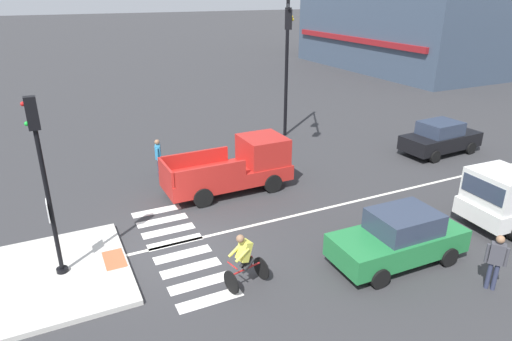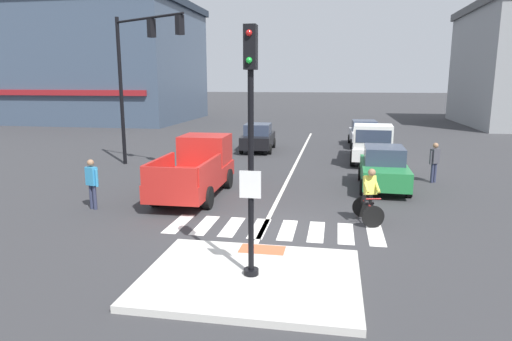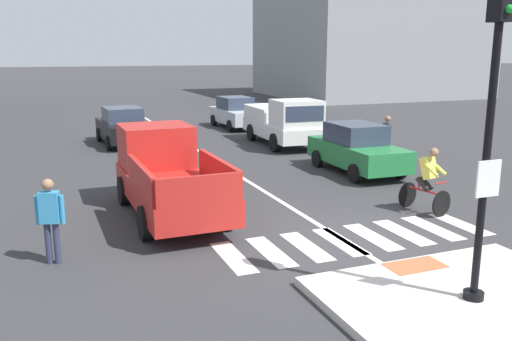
{
  "view_description": "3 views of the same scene",
  "coord_description": "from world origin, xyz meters",
  "px_view_note": "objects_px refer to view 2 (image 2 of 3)",
  "views": [
    {
      "loc": [
        12.11,
        -2.97,
        7.67
      ],
      "look_at": [
        -0.7,
        3.22,
        1.87
      ],
      "focal_mm": 31.42,
      "sensor_mm": 36.0,
      "label": 1
    },
    {
      "loc": [
        1.67,
        -11.99,
        4.19
      ],
      "look_at": [
        -1.13,
        3.62,
        0.99
      ],
      "focal_mm": 31.44,
      "sensor_mm": 36.0,
      "label": 2
    },
    {
      "loc": [
        -6.12,
        -9.32,
        3.98
      ],
      "look_at": [
        -1.25,
        2.91,
        1.06
      ],
      "focal_mm": 37.66,
      "sensor_mm": 36.0,
      "label": 3
    }
  ],
  "objects_px": {
    "car_black_westbound_distant": "(258,137)",
    "car_green_eastbound_mid": "(384,168)",
    "pickup_truck_red_westbound_near": "(197,168)",
    "pedestrian_waiting_far_side": "(435,159)",
    "traffic_light_mast": "(137,64)",
    "car_silver_eastbound_distant": "(364,133)",
    "cyclist": "(369,195)",
    "signal_pole": "(251,131)",
    "pickup_truck_white_eastbound_far": "(372,144)",
    "pedestrian_at_curb_left": "(92,180)"
  },
  "relations": [
    {
      "from": "pickup_truck_white_eastbound_far",
      "to": "pickup_truck_red_westbound_near",
      "type": "relative_size",
      "value": 1.01
    },
    {
      "from": "signal_pole",
      "to": "pickup_truck_white_eastbound_far",
      "type": "bearing_deg",
      "value": 76.64
    },
    {
      "from": "car_black_westbound_distant",
      "to": "pickup_truck_red_westbound_near",
      "type": "height_order",
      "value": "pickup_truck_red_westbound_near"
    },
    {
      "from": "pedestrian_at_curb_left",
      "to": "car_black_westbound_distant",
      "type": "bearing_deg",
      "value": 76.45
    },
    {
      "from": "car_silver_eastbound_distant",
      "to": "cyclist",
      "type": "relative_size",
      "value": 2.47
    },
    {
      "from": "car_silver_eastbound_distant",
      "to": "pickup_truck_red_westbound_near",
      "type": "relative_size",
      "value": 0.81
    },
    {
      "from": "car_silver_eastbound_distant",
      "to": "cyclist",
      "type": "xyz_separation_m",
      "value": [
        -0.75,
        -16.42,
        0.06
      ]
    },
    {
      "from": "car_black_westbound_distant",
      "to": "pickup_truck_white_eastbound_far",
      "type": "relative_size",
      "value": 0.81
    },
    {
      "from": "traffic_light_mast",
      "to": "car_silver_eastbound_distant",
      "type": "xyz_separation_m",
      "value": [
        11.1,
        9.37,
        -4.12
      ]
    },
    {
      "from": "signal_pole",
      "to": "traffic_light_mast",
      "type": "bearing_deg",
      "value": 123.48
    },
    {
      "from": "traffic_light_mast",
      "to": "pedestrian_at_curb_left",
      "type": "distance_m",
      "value": 8.31
    },
    {
      "from": "car_green_eastbound_mid",
      "to": "pickup_truck_red_westbound_near",
      "type": "bearing_deg",
      "value": -162.58
    },
    {
      "from": "signal_pole",
      "to": "pickup_truck_white_eastbound_far",
      "type": "relative_size",
      "value": 0.98
    },
    {
      "from": "pickup_truck_red_westbound_near",
      "to": "pedestrian_waiting_far_side",
      "type": "bearing_deg",
      "value": 21.33
    },
    {
      "from": "car_silver_eastbound_distant",
      "to": "pedestrian_at_curb_left",
      "type": "distance_m",
      "value": 19.11
    },
    {
      "from": "car_black_westbound_distant",
      "to": "car_green_eastbound_mid",
      "type": "height_order",
      "value": "same"
    },
    {
      "from": "car_black_westbound_distant",
      "to": "pedestrian_waiting_far_side",
      "type": "bearing_deg",
      "value": -39.69
    },
    {
      "from": "pedestrian_at_curb_left",
      "to": "traffic_light_mast",
      "type": "bearing_deg",
      "value": 101.85
    },
    {
      "from": "cyclist",
      "to": "pedestrian_waiting_far_side",
      "type": "relative_size",
      "value": 1.01
    },
    {
      "from": "car_black_westbound_distant",
      "to": "car_silver_eastbound_distant",
      "type": "relative_size",
      "value": 1.01
    },
    {
      "from": "car_green_eastbound_mid",
      "to": "cyclist",
      "type": "xyz_separation_m",
      "value": [
        -0.86,
        -4.64,
        0.06
      ]
    },
    {
      "from": "pedestrian_at_curb_left",
      "to": "pedestrian_waiting_far_side",
      "type": "bearing_deg",
      "value": 27.29
    },
    {
      "from": "traffic_light_mast",
      "to": "car_green_eastbound_mid",
      "type": "xyz_separation_m",
      "value": [
        11.21,
        -2.41,
        -4.12
      ]
    },
    {
      "from": "car_silver_eastbound_distant",
      "to": "pickup_truck_white_eastbound_far",
      "type": "xyz_separation_m",
      "value": [
        0.04,
        -6.26,
        0.17
      ]
    },
    {
      "from": "car_black_westbound_distant",
      "to": "signal_pole",
      "type": "bearing_deg",
      "value": -80.59
    },
    {
      "from": "signal_pole",
      "to": "pickup_truck_white_eastbound_far",
      "type": "xyz_separation_m",
      "value": [
        3.49,
        14.68,
        -2.22
      ]
    },
    {
      "from": "car_green_eastbound_mid",
      "to": "pedestrian_waiting_far_side",
      "type": "xyz_separation_m",
      "value": [
        2.16,
        1.38,
        0.17
      ]
    },
    {
      "from": "car_black_westbound_distant",
      "to": "pickup_truck_red_westbound_near",
      "type": "bearing_deg",
      "value": -92.28
    },
    {
      "from": "car_black_westbound_distant",
      "to": "car_silver_eastbound_distant",
      "type": "height_order",
      "value": "same"
    },
    {
      "from": "car_black_westbound_distant",
      "to": "pedestrian_at_curb_left",
      "type": "height_order",
      "value": "pedestrian_at_curb_left"
    },
    {
      "from": "pedestrian_waiting_far_side",
      "to": "traffic_light_mast",
      "type": "bearing_deg",
      "value": 175.59
    },
    {
      "from": "car_black_westbound_distant",
      "to": "pickup_truck_white_eastbound_far",
      "type": "bearing_deg",
      "value": -25.34
    },
    {
      "from": "car_black_westbound_distant",
      "to": "car_silver_eastbound_distant",
      "type": "bearing_deg",
      "value": 26.69
    },
    {
      "from": "car_black_westbound_distant",
      "to": "pickup_truck_red_westbound_near",
      "type": "xyz_separation_m",
      "value": [
        -0.43,
        -10.74,
        0.17
      ]
    },
    {
      "from": "car_silver_eastbound_distant",
      "to": "signal_pole",
      "type": "bearing_deg",
      "value": -99.36
    },
    {
      "from": "cyclist",
      "to": "pedestrian_waiting_far_side",
      "type": "height_order",
      "value": "cyclist"
    },
    {
      "from": "pickup_truck_red_westbound_near",
      "to": "car_black_westbound_distant",
      "type": "bearing_deg",
      "value": 87.72
    },
    {
      "from": "pickup_truck_white_eastbound_far",
      "to": "pedestrian_waiting_far_side",
      "type": "xyz_separation_m",
      "value": [
        2.24,
        -4.15,
        0.0
      ]
    },
    {
      "from": "signal_pole",
      "to": "pedestrian_waiting_far_side",
      "type": "xyz_separation_m",
      "value": [
        5.72,
        10.54,
        -2.22
      ]
    },
    {
      "from": "pedestrian_waiting_far_side",
      "to": "pedestrian_at_curb_left",
      "type": "bearing_deg",
      "value": -152.71
    },
    {
      "from": "traffic_light_mast",
      "to": "pedestrian_at_curb_left",
      "type": "xyz_separation_m",
      "value": [
        1.5,
        -7.15,
        -3.95
      ]
    },
    {
      "from": "pickup_truck_red_westbound_near",
      "to": "cyclist",
      "type": "relative_size",
      "value": 3.05
    },
    {
      "from": "pickup_truck_red_westbound_near",
      "to": "pedestrian_at_curb_left",
      "type": "bearing_deg",
      "value": -137.22
    },
    {
      "from": "signal_pole",
      "to": "pedestrian_waiting_far_side",
      "type": "distance_m",
      "value": 12.19
    },
    {
      "from": "traffic_light_mast",
      "to": "pickup_truck_red_westbound_near",
      "type": "relative_size",
      "value": 1.4
    },
    {
      "from": "signal_pole",
      "to": "cyclist",
      "type": "distance_m",
      "value": 5.75
    },
    {
      "from": "pickup_truck_white_eastbound_far",
      "to": "pedestrian_waiting_far_side",
      "type": "distance_m",
      "value": 4.71
    },
    {
      "from": "traffic_light_mast",
      "to": "cyclist",
      "type": "relative_size",
      "value": 4.27
    },
    {
      "from": "pickup_truck_white_eastbound_far",
      "to": "cyclist",
      "type": "height_order",
      "value": "pickup_truck_white_eastbound_far"
    },
    {
      "from": "pickup_truck_red_westbound_near",
      "to": "pedestrian_waiting_far_side",
      "type": "xyz_separation_m",
      "value": [
        9.09,
        3.55,
        0.0
      ]
    }
  ]
}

